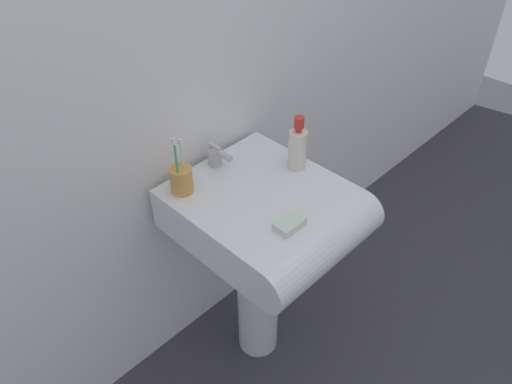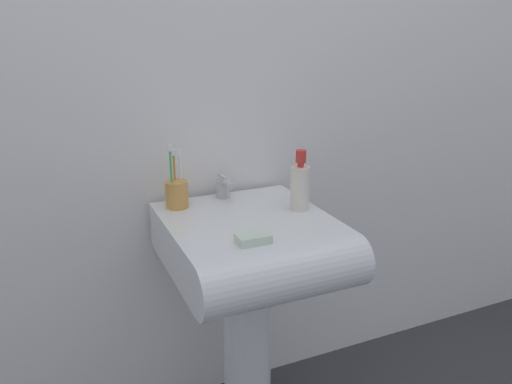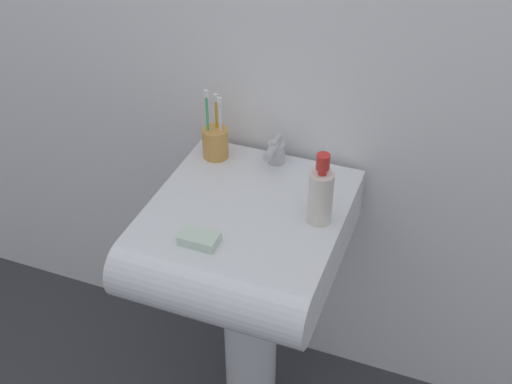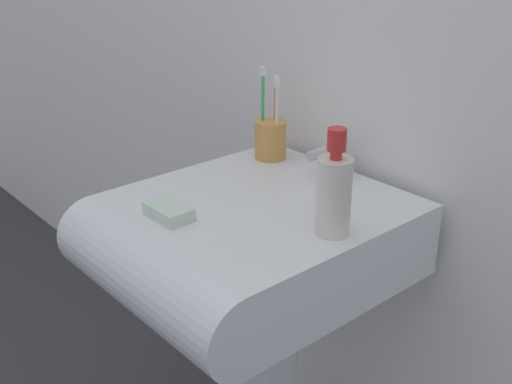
# 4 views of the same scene
# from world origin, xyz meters

# --- Properties ---
(sink_basin) EXTENTS (0.48, 0.56, 0.15)m
(sink_basin) POSITION_xyz_m (0.00, -0.06, 0.73)
(sink_basin) COLOR white
(sink_basin) RESTS_ON sink_pedestal
(faucet) EXTENTS (0.05, 0.11, 0.08)m
(faucet) POSITION_xyz_m (-0.00, 0.19, 0.84)
(faucet) COLOR #B7B7BC
(faucet) RESTS_ON sink_basin
(toothbrush_cup) EXTENTS (0.07, 0.07, 0.21)m
(toothbrush_cup) POSITION_xyz_m (-0.17, 0.17, 0.85)
(toothbrush_cup) COLOR #D19347
(toothbrush_cup) RESTS_ON sink_basin
(soap_bottle) EXTENTS (0.06, 0.06, 0.19)m
(soap_bottle) POSITION_xyz_m (0.18, -0.00, 0.88)
(soap_bottle) COLOR silver
(soap_bottle) RESTS_ON sink_basin
(bar_soap) EXTENTS (0.09, 0.06, 0.02)m
(bar_soap) POSITION_xyz_m (-0.06, -0.18, 0.81)
(bar_soap) COLOR silver
(bar_soap) RESTS_ON sink_basin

